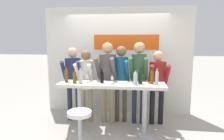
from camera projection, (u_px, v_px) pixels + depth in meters
name	position (u px, v px, depth m)	size (l,w,h in m)	color
ground_plane	(112.00, 133.00, 4.05)	(40.00, 40.00, 0.00)	#B2ADA3
back_wall	(118.00, 61.00, 5.08)	(3.69, 0.12, 2.67)	silver
tasting_table	(112.00, 93.00, 3.92)	(2.09, 0.50, 1.04)	silver
bar_stool	(80.00, 124.00, 3.41)	(0.43, 0.43, 0.68)	#B2B2B7
person_far_left	(73.00, 76.00, 4.57)	(0.45, 0.56, 1.70)	#23283D
person_left	(86.00, 78.00, 4.47)	(0.40, 0.51, 1.65)	gray
person_center_left	(108.00, 74.00, 4.41)	(0.48, 0.60, 1.82)	gray
person_center	(121.00, 75.00, 4.45)	(0.39, 0.52, 1.74)	#473D33
person_center_right	(139.00, 73.00, 4.35)	(0.41, 0.56, 1.83)	#23283D
person_right	(158.00, 80.00, 4.35)	(0.45, 0.54, 1.64)	black
wine_bottle_0	(157.00, 77.00, 3.78)	(0.06, 0.06, 0.32)	#B7BCC1
wine_bottle_1	(80.00, 76.00, 3.88)	(0.07, 0.07, 0.33)	#B7BCC1
wine_bottle_2	(140.00, 76.00, 3.83)	(0.08, 0.08, 0.31)	black
wine_bottle_3	(102.00, 76.00, 3.92)	(0.07, 0.07, 0.28)	black
wine_bottle_4	(152.00, 77.00, 3.84)	(0.07, 0.07, 0.30)	brown
wine_bottle_5	(66.00, 75.00, 4.00)	(0.07, 0.07, 0.33)	brown
wine_bottle_6	(74.00, 77.00, 3.89)	(0.07, 0.07, 0.28)	brown
wine_bottle_7	(135.00, 78.00, 3.77)	(0.08, 0.08, 0.29)	#B7BCC1
wine_glass_0	(87.00, 76.00, 3.94)	(0.07, 0.07, 0.18)	silver
wine_glass_1	(112.00, 77.00, 3.84)	(0.07, 0.07, 0.18)	silver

